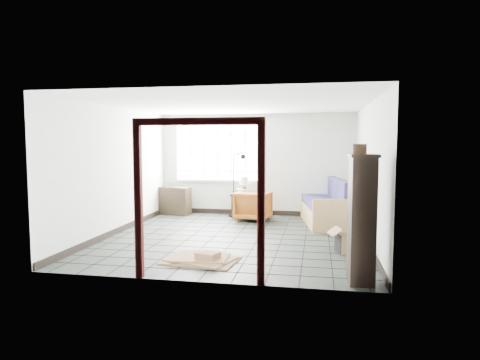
% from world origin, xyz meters
% --- Properties ---
extents(ground, '(5.50, 5.50, 0.00)m').
position_xyz_m(ground, '(0.00, 0.00, 0.00)').
color(ground, black).
rests_on(ground, ground).
extents(room_shell, '(5.02, 5.52, 2.61)m').
position_xyz_m(room_shell, '(0.00, 0.03, 1.68)').
color(room_shell, beige).
rests_on(room_shell, ground).
extents(window_panel, '(2.32, 0.08, 1.52)m').
position_xyz_m(window_panel, '(-1.00, 2.70, 1.60)').
color(window_panel, silver).
rests_on(window_panel, ground).
extents(doorway_trim, '(1.80, 0.08, 2.20)m').
position_xyz_m(doorway_trim, '(0.00, -2.70, 1.38)').
color(doorway_trim, '#360C0D').
rests_on(doorway_trim, ground).
extents(futon_sofa, '(1.23, 2.44, 1.03)m').
position_xyz_m(futon_sofa, '(1.80, 1.91, 0.37)').
color(futon_sofa, '#936342').
rests_on(futon_sofa, ground).
extents(armchair, '(0.88, 0.84, 0.78)m').
position_xyz_m(armchair, '(0.05, 1.91, 0.39)').
color(armchair, brown).
rests_on(armchair, ground).
extents(side_table, '(0.61, 0.61, 0.60)m').
position_xyz_m(side_table, '(-0.32, 2.40, 0.50)').
color(side_table, black).
rests_on(side_table, ground).
extents(table_lamp, '(0.30, 0.30, 0.41)m').
position_xyz_m(table_lamp, '(-0.26, 2.45, 0.89)').
color(table_lamp, black).
rests_on(table_lamp, side_table).
extents(projector, '(0.30, 0.24, 0.10)m').
position_xyz_m(projector, '(-0.31, 2.41, 0.65)').
color(projector, silver).
rests_on(projector, side_table).
extents(floor_lamp, '(0.49, 0.31, 1.66)m').
position_xyz_m(floor_lamp, '(-0.41, 2.38, 0.89)').
color(floor_lamp, black).
rests_on(floor_lamp, ground).
extents(console_shelf, '(0.96, 0.49, 0.72)m').
position_xyz_m(console_shelf, '(-2.15, 2.40, 0.36)').
color(console_shelf, black).
rests_on(console_shelf, ground).
extents(tall_shelf, '(0.39, 0.49, 1.72)m').
position_xyz_m(tall_shelf, '(2.15, -2.40, 0.88)').
color(tall_shelf, black).
rests_on(tall_shelf, ground).
extents(pot, '(0.21, 0.21, 0.13)m').
position_xyz_m(pot, '(2.10, -2.45, 1.79)').
color(pot, black).
rests_on(pot, tall_shelf).
extents(open_box, '(0.82, 0.54, 0.43)m').
position_xyz_m(open_box, '(2.15, -0.76, 0.16)').
color(open_box, brown).
rests_on(open_box, ground).
extents(cardboard_pile, '(1.22, 1.01, 0.17)m').
position_xyz_m(cardboard_pile, '(-0.21, -1.77, 0.04)').
color(cardboard_pile, brown).
rests_on(cardboard_pile, ground).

